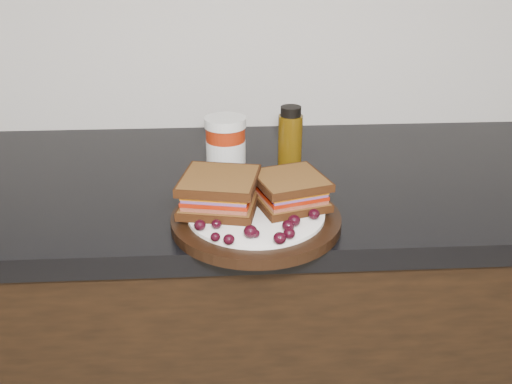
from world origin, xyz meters
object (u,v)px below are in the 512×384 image
plate (256,220)px  oil_bottle (290,139)px  condiment_jar (226,147)px  sandwich_left (220,192)px

plate → oil_bottle: (0.08, 0.23, 0.06)m
condiment_jar → oil_bottle: size_ratio=0.89×
sandwich_left → oil_bottle: (0.14, 0.21, 0.02)m
oil_bottle → plate: bearing=-109.7°
plate → oil_bottle: 0.25m
condiment_jar → oil_bottle: 0.13m
plate → sandwich_left: 0.08m
plate → condiment_jar: (-0.05, 0.21, 0.05)m
plate → condiment_jar: 0.22m
condiment_jar → oil_bottle: (0.13, 0.01, 0.01)m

